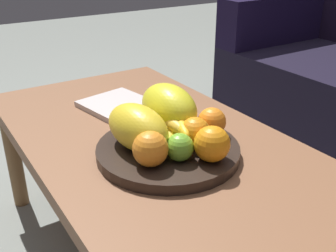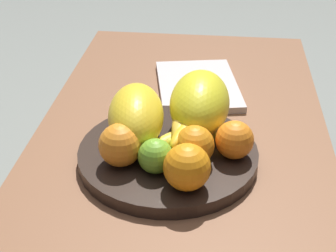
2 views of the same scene
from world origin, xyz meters
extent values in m
cube|color=brown|center=(0.00, 0.00, 0.39)|extent=(1.22, 0.59, 0.04)
cylinder|color=brown|center=(-0.57, -0.26, 0.18)|extent=(0.05, 0.05, 0.37)
cylinder|color=brown|center=(-0.57, 0.26, 0.18)|extent=(0.05, 0.05, 0.37)
cylinder|color=black|center=(0.03, -0.02, 0.42)|extent=(0.33, 0.33, 0.03)
ellipsoid|color=yellow|center=(-0.05, 0.04, 0.49)|extent=(0.19, 0.12, 0.11)
ellipsoid|color=yellow|center=(0.00, -0.08, 0.48)|extent=(0.19, 0.12, 0.10)
sphere|color=orange|center=(0.13, 0.03, 0.47)|extent=(0.08, 0.08, 0.08)
sphere|color=orange|center=(0.06, 0.03, 0.47)|extent=(0.07, 0.07, 0.07)
sphere|color=orange|center=(0.08, -0.09, 0.47)|extent=(0.08, 0.08, 0.08)
sphere|color=orange|center=(0.04, 0.10, 0.47)|extent=(0.07, 0.07, 0.07)
sphere|color=#6BAA2C|center=(0.10, -0.03, 0.46)|extent=(0.06, 0.06, 0.06)
ellipsoid|color=yellow|center=(0.02, 0.00, 0.45)|extent=(0.13, 0.13, 0.03)
ellipsoid|color=yellow|center=(0.02, 0.02, 0.45)|extent=(0.10, 0.15, 0.03)
ellipsoid|color=gold|center=(-0.01, 0.01, 0.48)|extent=(0.15, 0.04, 0.03)
ellipsoid|color=yellow|center=(0.01, 0.02, 0.48)|extent=(0.15, 0.09, 0.03)
cube|color=beige|center=(-0.27, 0.02, 0.41)|extent=(0.28, 0.22, 0.02)
camera|label=1|loc=(0.72, -0.46, 0.87)|focal=43.10mm
camera|label=2|loc=(0.80, 0.07, 0.96)|focal=54.73mm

